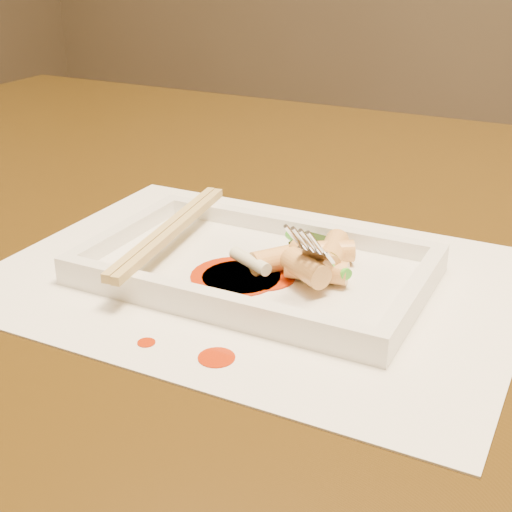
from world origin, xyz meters
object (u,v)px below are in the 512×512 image
at_px(table, 271,299).
at_px(chopstick_a, 166,229).
at_px(placemat, 256,278).
at_px(plate_base, 256,272).
at_px(fork, 355,183).

bearing_deg(table, chopstick_a, -99.80).
xyz_separation_m(placemat, plate_base, (0.00, 0.00, 0.00)).
bearing_deg(table, fork, -45.59).
relative_size(table, plate_base, 5.38).
distance_m(placemat, plate_base, 0.00).
bearing_deg(fork, plate_base, -165.58).
bearing_deg(placemat, plate_base, 0.00).
bearing_deg(fork, placemat, -165.58).
bearing_deg(table, plate_base, -68.98).
xyz_separation_m(table, chopstick_a, (-0.03, -0.15, 0.13)).
relative_size(placemat, plate_base, 1.54).
relative_size(table, fork, 10.00).
bearing_deg(fork, table, 134.41).
bearing_deg(table, placemat, -68.98).
relative_size(chopstick_a, fork, 1.40).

